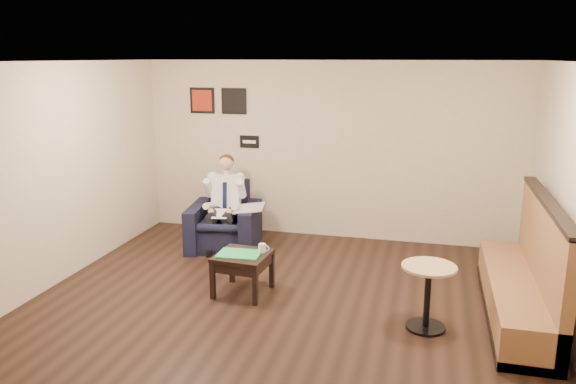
% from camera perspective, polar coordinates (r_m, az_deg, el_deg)
% --- Properties ---
extents(ground, '(6.00, 6.00, 0.00)m').
position_cam_1_polar(ground, '(6.52, -1.03, -12.34)').
color(ground, black).
rests_on(ground, ground).
extents(wall_back, '(6.00, 0.02, 2.80)m').
position_cam_1_polar(wall_back, '(8.91, 4.08, 4.19)').
color(wall_back, beige).
rests_on(wall_back, ground).
extents(wall_front, '(6.00, 0.02, 2.80)m').
position_cam_1_polar(wall_front, '(3.40, -15.01, -12.15)').
color(wall_front, beige).
rests_on(wall_front, ground).
extents(wall_left, '(0.02, 6.00, 2.80)m').
position_cam_1_polar(wall_left, '(7.41, -24.06, 1.11)').
color(wall_left, beige).
rests_on(wall_left, ground).
extents(ceiling, '(6.00, 6.00, 0.02)m').
position_cam_1_polar(ceiling, '(5.86, -1.15, 13.10)').
color(ceiling, white).
rests_on(ceiling, wall_back).
extents(seating_sign, '(0.32, 0.02, 0.20)m').
position_cam_1_polar(seating_sign, '(9.20, -3.94, 5.12)').
color(seating_sign, black).
rests_on(seating_sign, wall_back).
extents(art_print_left, '(0.42, 0.03, 0.42)m').
position_cam_1_polar(art_print_left, '(9.41, -8.70, 9.18)').
color(art_print_left, '#B52E16').
rests_on(art_print_left, wall_back).
extents(art_print_right, '(0.42, 0.03, 0.42)m').
position_cam_1_polar(art_print_right, '(9.20, -5.51, 9.17)').
color(art_print_right, black).
rests_on(art_print_right, wall_back).
extents(armchair, '(1.14, 1.14, 0.98)m').
position_cam_1_polar(armchair, '(8.57, -6.52, -2.49)').
color(armchair, black).
rests_on(armchair, ground).
extents(seated_man, '(0.76, 1.04, 1.34)m').
position_cam_1_polar(seated_man, '(8.40, -6.74, -1.55)').
color(seated_man, silver).
rests_on(seated_man, armchair).
extents(lap_papers, '(0.28, 0.36, 0.01)m').
position_cam_1_polar(lap_papers, '(8.32, -6.90, -2.20)').
color(lap_papers, white).
rests_on(lap_papers, seated_man).
extents(newspaper, '(0.52, 0.60, 0.01)m').
position_cam_1_polar(newspaper, '(8.34, -3.97, -1.63)').
color(newspaper, silver).
rests_on(newspaper, armchair).
extents(side_table, '(0.67, 0.67, 0.51)m').
position_cam_1_polar(side_table, '(6.99, -4.60, -8.25)').
color(side_table, black).
rests_on(side_table, ground).
extents(green_folder, '(0.53, 0.39, 0.01)m').
position_cam_1_polar(green_folder, '(6.89, -4.98, -6.26)').
color(green_folder, '#2BD95F').
rests_on(green_folder, side_table).
extents(coffee_mug, '(0.10, 0.10, 0.11)m').
position_cam_1_polar(coffee_mug, '(6.93, -2.65, -5.71)').
color(coffee_mug, white).
rests_on(coffee_mug, side_table).
extents(smartphone, '(0.17, 0.12, 0.01)m').
position_cam_1_polar(smartphone, '(7.04, -3.63, -5.83)').
color(smartphone, black).
rests_on(smartphone, side_table).
extents(banquette, '(0.62, 2.59, 1.33)m').
position_cam_1_polar(banquette, '(6.75, 22.41, -6.38)').
color(banquette, '#905E37').
rests_on(banquette, ground).
extents(cafe_table, '(0.63, 0.63, 0.72)m').
position_cam_1_polar(cafe_table, '(6.25, 13.96, -10.34)').
color(cafe_table, tan).
rests_on(cafe_table, ground).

